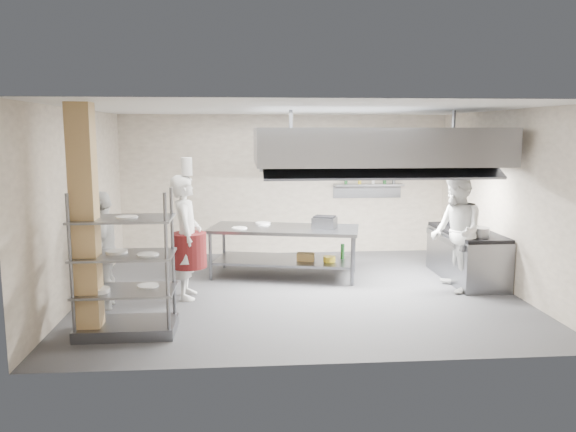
{
  "coord_description": "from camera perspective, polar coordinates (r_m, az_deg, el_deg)",
  "views": [
    {
      "loc": [
        -0.91,
        -9.06,
        2.65
      ],
      "look_at": [
        -0.16,
        0.2,
        1.24
      ],
      "focal_mm": 35.0,
      "sensor_mm": 36.0,
      "label": 1
    }
  ],
  "objects": [
    {
      "name": "range_top",
      "position": [
        10.51,
        17.78,
        -1.54
      ],
      "size": [
        0.78,
        1.96,
        0.06
      ],
      "primitive_type": "cube",
      "color": "black",
      "rests_on": "cooking_range"
    },
    {
      "name": "plate_stack",
      "position": [
        7.7,
        -16.17,
        -7.1
      ],
      "size": [
        0.28,
        0.28,
        0.05
      ],
      "primitive_type": "cylinder",
      "color": "white",
      "rests_on": "pass_rack"
    },
    {
      "name": "chef_plating",
      "position": [
        8.87,
        -18.17,
        -3.27
      ],
      "size": [
        0.49,
        1.06,
        1.77
      ],
      "primitive_type": "imported",
      "rotation": [
        0.0,
        0.0,
        -1.51
      ],
      "color": "silver",
      "rests_on": "floor"
    },
    {
      "name": "wall_shelf",
      "position": [
        12.26,
        8.2,
        3.15
      ],
      "size": [
        1.5,
        0.28,
        0.04
      ],
      "primitive_type": "cube",
      "color": "gray",
      "rests_on": "wall_back"
    },
    {
      "name": "hood_strip_a",
      "position": [
        9.57,
        3.28,
        5.2
      ],
      "size": [
        1.6,
        0.12,
        0.04
      ],
      "primitive_type": "cube",
      "color": "white",
      "rests_on": "exhaust_hood"
    },
    {
      "name": "stockpot",
      "position": [
        9.95,
        19.17,
        -1.53
      ],
      "size": [
        0.23,
        0.23,
        0.16
      ],
      "primitive_type": "cylinder",
      "color": "gray",
      "rests_on": "range_top"
    },
    {
      "name": "wall_back",
      "position": [
        12.15,
        -0.29,
        3.19
      ],
      "size": [
        7.0,
        0.0,
        7.0
      ],
      "primitive_type": "plane",
      "rotation": [
        1.57,
        0.0,
        0.0
      ],
      "color": "gray",
      "rests_on": "ground"
    },
    {
      "name": "wicker_basket",
      "position": [
        10.22,
        1.8,
        -4.17
      ],
      "size": [
        0.35,
        0.27,
        0.14
      ],
      "primitive_type": "cube",
      "rotation": [
        0.0,
        0.0,
        -0.19
      ],
      "color": "olive",
      "rests_on": "island_undershelf"
    },
    {
      "name": "pass_rack",
      "position": [
        7.61,
        -16.27,
        -4.61
      ],
      "size": [
        1.27,
        0.75,
        1.9
      ],
      "primitive_type": null,
      "rotation": [
        0.0,
        0.0,
        0.0
      ],
      "color": "gray",
      "rests_on": "floor"
    },
    {
      "name": "griddle",
      "position": [
        10.15,
        3.73,
        -0.69
      ],
      "size": [
        0.5,
        0.45,
        0.2
      ],
      "primitive_type": "cube",
      "rotation": [
        0.0,
        0.0,
        -0.4
      ],
      "color": "slate",
      "rests_on": "island_worktop"
    },
    {
      "name": "floor",
      "position": [
        9.48,
        1.09,
        -7.6
      ],
      "size": [
        7.0,
        7.0,
        0.0
      ],
      "primitive_type": "plane",
      "color": "#2B2B2D",
      "rests_on": "ground"
    },
    {
      "name": "island_undershelf",
      "position": [
        10.36,
        -0.39,
        -4.49
      ],
      "size": [
        2.63,
        1.53,
        0.04
      ],
      "primitive_type": "cube",
      "rotation": [
        0.0,
        0.0,
        -0.22
      ],
      "color": "slate",
      "rests_on": "island"
    },
    {
      "name": "cooking_range",
      "position": [
        10.59,
        17.67,
        -3.94
      ],
      "size": [
        0.8,
        2.0,
        0.84
      ],
      "primitive_type": "cube",
      "color": "slate",
      "rests_on": "floor"
    },
    {
      "name": "island",
      "position": [
        10.32,
        -0.39,
        -3.65
      ],
      "size": [
        2.86,
        1.68,
        0.91
      ],
      "primitive_type": null,
      "rotation": [
        0.0,
        0.0,
        -0.22
      ],
      "color": "gray",
      "rests_on": "floor"
    },
    {
      "name": "ceiling",
      "position": [
        9.11,
        1.14,
        10.83
      ],
      "size": [
        7.0,
        7.0,
        0.0
      ],
      "primitive_type": "plane",
      "rotation": [
        3.14,
        0.0,
        0.0
      ],
      "color": "silver",
      "rests_on": "wall_back"
    },
    {
      "name": "wall_right",
      "position": [
        10.14,
        21.21,
        1.53
      ],
      "size": [
        0.0,
        6.0,
        6.0
      ],
      "primitive_type": "plane",
      "rotation": [
        1.57,
        0.0,
        -1.57
      ],
      "color": "gray",
      "rests_on": "ground"
    },
    {
      "name": "chef_head",
      "position": [
        9.03,
        -10.28,
        -2.12
      ],
      "size": [
        0.51,
        0.74,
        1.97
      ],
      "primitive_type": "imported",
      "rotation": [
        0.0,
        0.0,
        1.62
      ],
      "color": "silver",
      "rests_on": "floor"
    },
    {
      "name": "chef_line",
      "position": [
        9.69,
        16.72,
        -1.64
      ],
      "size": [
        0.79,
        0.99,
        1.97
      ],
      "primitive_type": "imported",
      "rotation": [
        0.0,
        0.0,
        -1.62
      ],
      "color": "white",
      "rests_on": "floor"
    },
    {
      "name": "wall_left",
      "position": [
        9.49,
        -20.41,
        1.12
      ],
      "size": [
        0.0,
        6.0,
        6.0
      ],
      "primitive_type": "plane",
      "rotation": [
        1.57,
        0.0,
        1.57
      ],
      "color": "gray",
      "rests_on": "ground"
    },
    {
      "name": "column",
      "position": [
        7.52,
        -19.91,
        -0.69
      ],
      "size": [
        0.3,
        0.3,
        3.0
      ],
      "primitive_type": "cube",
      "color": "tan",
      "rests_on": "floor"
    },
    {
      "name": "island_worktop",
      "position": [
        10.24,
        -0.4,
        -1.33
      ],
      "size": [
        2.86,
        1.68,
        0.06
      ],
      "primitive_type": "cube",
      "rotation": [
        0.0,
        0.0,
        -0.22
      ],
      "color": "gray",
      "rests_on": "island"
    },
    {
      "name": "exhaust_hood",
      "position": [
        9.72,
        8.6,
        7.05
      ],
      "size": [
        4.0,
        2.5,
        0.6
      ],
      "primitive_type": "cube",
      "color": "gray",
      "rests_on": "ceiling"
    },
    {
      "name": "hood_strip_b",
      "position": [
        9.97,
        13.62,
        5.11
      ],
      "size": [
        1.6,
        0.12,
        0.04
      ],
      "primitive_type": "cube",
      "color": "white",
      "rests_on": "exhaust_hood"
    }
  ]
}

